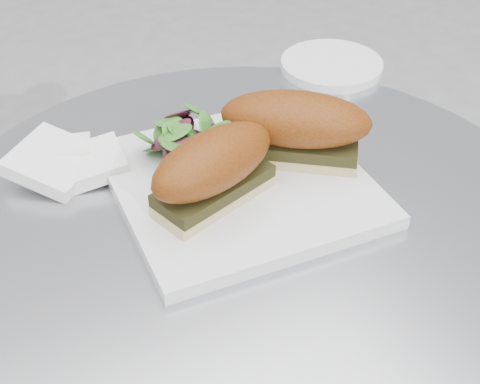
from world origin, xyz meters
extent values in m
cylinder|color=#B4B7BC|center=(0.00, 0.00, 0.72)|extent=(0.70, 0.70, 0.02)
cube|color=silver|center=(0.02, 0.06, 0.74)|extent=(0.29, 0.29, 0.02)
cube|color=tan|center=(-0.02, 0.03, 0.75)|extent=(0.14, 0.08, 0.01)
cube|color=black|center=(-0.02, 0.03, 0.77)|extent=(0.14, 0.09, 0.01)
ellipsoid|color=#70350A|center=(-0.02, 0.03, 0.80)|extent=(0.16, 0.10, 0.06)
cube|color=tan|center=(0.10, 0.06, 0.75)|extent=(0.15, 0.14, 0.01)
cube|color=black|center=(0.10, 0.06, 0.77)|extent=(0.15, 0.14, 0.01)
ellipsoid|color=#70350A|center=(0.10, 0.06, 0.80)|extent=(0.18, 0.17, 0.06)
cylinder|color=silver|center=(0.28, 0.23, 0.74)|extent=(0.15, 0.15, 0.01)
camera|label=1|loc=(-0.27, -0.45, 1.19)|focal=50.00mm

